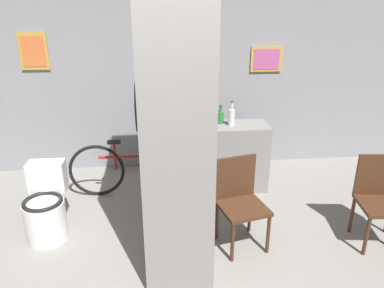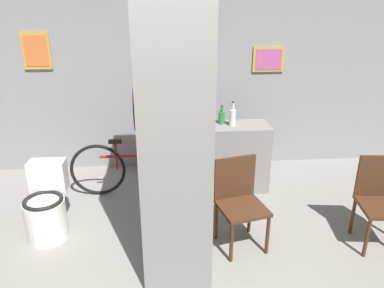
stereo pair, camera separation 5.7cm
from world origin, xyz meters
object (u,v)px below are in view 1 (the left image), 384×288
Objects in this scene: chair_near_pillar at (240,198)px; bottle_tall at (231,117)px; bicycle at (135,168)px; toilet at (46,209)px; chair_by_doorway at (380,196)px.

bottle_tall reaches higher than chair_near_pillar.
bicycle is 1.36m from bottle_tall.
toilet is at bearing -157.88° from bottle_tall.
toilet is 2.37× the size of bottle_tall.
chair_near_pillar is 0.55× the size of bicycle.
bottle_tall is at bearing 1.93° from bicycle.
chair_by_doorway is 0.55× the size of bicycle.
toilet reaches higher than bicycle.
chair_by_doorway is at bearing -17.72° from chair_near_pillar.
bottle_tall is at bearing 22.12° from toilet.
bicycle is (-2.50, 1.20, -0.14)m from chair_by_doorway.
chair_near_pillar reaches higher than bicycle.
bottle_tall is (1.21, 0.04, 0.63)m from bicycle.
toilet is 0.84× the size of chair_by_doorway.
bicycle is at bearing 120.49° from chair_near_pillar.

